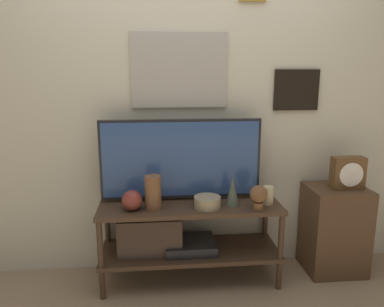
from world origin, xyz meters
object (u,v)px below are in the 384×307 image
at_px(vase_slim_bronze, 233,191).
at_px(mantel_clock, 348,173).
at_px(television, 181,159).
at_px(vase_wide_bowl, 207,202).
at_px(vase_round_glass, 132,200).
at_px(vase_tall_ceramic, 153,192).
at_px(decorative_bust, 259,195).
at_px(candle_jar, 268,195).

relative_size(vase_slim_bronze, mantel_clock, 0.89).
xyz_separation_m(television, vase_wide_bowl, (0.17, -0.18, -0.27)).
height_order(vase_round_glass, vase_wide_bowl, vase_round_glass).
relative_size(vase_tall_ceramic, decorative_bust, 1.37).
relative_size(vase_round_glass, mantel_clock, 0.59).
bearing_deg(decorative_bust, candle_jar, 45.55).
xyz_separation_m(vase_wide_bowl, candle_jar, (0.44, 0.03, 0.02)).
bearing_deg(vase_round_glass, vase_tall_ceramic, 4.93).
distance_m(vase_round_glass, vase_wide_bowl, 0.52).
distance_m(vase_slim_bronze, candle_jar, 0.26).
relative_size(vase_round_glass, vase_slim_bronze, 0.66).
xyz_separation_m(television, vase_slim_bronze, (0.35, -0.16, -0.20)).
height_order(vase_slim_bronze, decorative_bust, vase_slim_bronze).
distance_m(television, vase_wide_bowl, 0.36).
bearing_deg(television, vase_tall_ceramic, -140.47).
bearing_deg(decorative_bust, vase_tall_ceramic, 173.46).
bearing_deg(decorative_bust, vase_round_glass, 175.37).
relative_size(television, mantel_clock, 4.86).
height_order(television, vase_round_glass, television).
height_order(vase_wide_bowl, decorative_bust, decorative_bust).
bearing_deg(vase_round_glass, vase_wide_bowl, -0.27).
bearing_deg(vase_tall_ceramic, vase_slim_bronze, 1.11).
distance_m(television, vase_tall_ceramic, 0.32).
bearing_deg(vase_round_glass, decorative_bust, -4.63).
xyz_separation_m(vase_wide_bowl, vase_slim_bronze, (0.18, 0.03, 0.07)).
xyz_separation_m(vase_round_glass, mantel_clock, (1.57, 0.10, 0.12)).
relative_size(vase_slim_bronze, candle_jar, 1.64).
distance_m(vase_wide_bowl, vase_tall_ceramic, 0.38).
height_order(vase_round_glass, vase_slim_bronze, vase_slim_bronze).
xyz_separation_m(candle_jar, decorative_bust, (-0.10, -0.10, 0.04)).
xyz_separation_m(television, decorative_bust, (0.51, -0.25, -0.21)).
height_order(vase_tall_ceramic, decorative_bust, vase_tall_ceramic).
bearing_deg(vase_slim_bronze, candle_jar, 1.58).
relative_size(vase_tall_ceramic, candle_jar, 1.82).
relative_size(candle_jar, mantel_clock, 0.54).
relative_size(vase_round_glass, candle_jar, 1.08).
bearing_deg(vase_tall_ceramic, vase_round_glass, -175.07).
xyz_separation_m(vase_tall_ceramic, mantel_clock, (1.43, 0.08, 0.08)).
bearing_deg(candle_jar, vase_round_glass, -178.18).
bearing_deg(vase_slim_bronze, vase_wide_bowl, -172.00).
distance_m(vase_tall_ceramic, candle_jar, 0.81).
xyz_separation_m(vase_round_glass, vase_wide_bowl, (0.51, -0.00, -0.03)).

